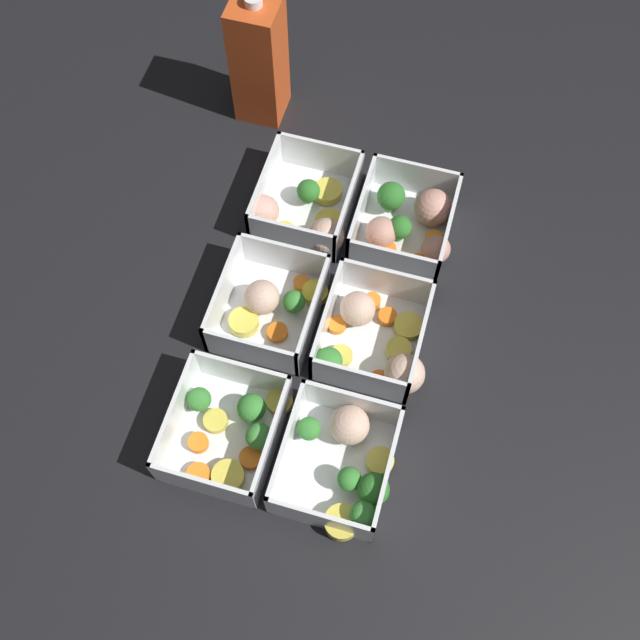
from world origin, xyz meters
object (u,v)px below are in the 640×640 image
container_near_left (345,462)px  container_far_center (270,305)px  container_near_center (374,341)px  container_far_left (230,429)px  container_far_right (305,210)px  container_near_right (408,223)px  juice_carton (259,60)px

container_near_left → container_far_center: bearing=40.3°
container_near_center → container_far_center: 0.14m
container_near_center → container_far_left: bearing=139.1°
container_far_center → container_far_right: 0.15m
container_near_center → container_far_center: same height
container_far_center → container_far_right: same height
container_near_right → container_far_left: (-0.34, 0.14, -0.00)m
container_far_right → juice_carton: 0.22m
container_near_left → juice_carton: bearing=27.7°
container_far_center → container_far_right: size_ratio=0.92×
container_far_left → container_far_right: 0.32m
container_far_left → juice_carton: juice_carton is taller
container_far_center → juice_carton: juice_carton is taller
container_far_right → container_near_center: bearing=-139.7°
container_near_center → container_far_left: same height
container_far_left → container_near_right: bearing=-22.0°
container_near_right → container_near_left: bearing=-179.2°
container_near_left → juice_carton: juice_carton is taller
container_near_left → container_far_center: 0.23m
container_far_center → container_far_right: bearing=-0.9°
container_near_center → juice_carton: (0.34, 0.26, 0.07)m
container_far_left → container_far_right: (0.32, 0.00, 0.00)m
container_near_right → juice_carton: size_ratio=0.73×
container_far_center → container_far_left: bearing=-178.4°
container_near_left → container_far_center: (0.17, 0.15, -0.00)m
container_near_left → juice_carton: 0.57m
container_far_left → container_far_right: same height
juice_carton → container_near_left: bearing=-152.3°
container_near_right → container_far_right: (-0.02, 0.14, -0.00)m
container_near_center → container_far_center: size_ratio=1.04×
container_near_center → container_near_right: size_ratio=1.04×
container_near_right → juice_carton: (0.16, 0.26, 0.07)m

